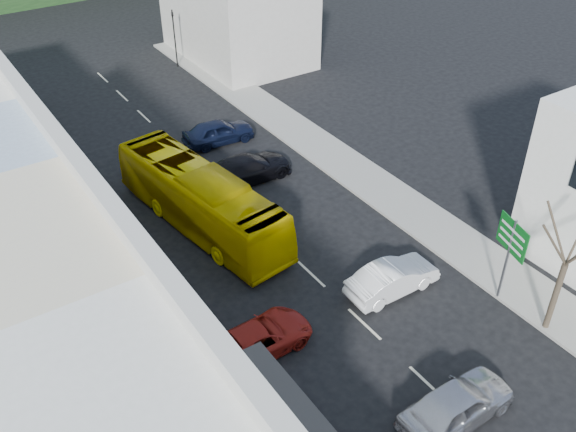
# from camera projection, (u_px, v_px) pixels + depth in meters

# --- Properties ---
(ground) EXTENTS (120.00, 120.00, 0.00)m
(ground) POSITION_uv_depth(u_px,v_px,m) (364.00, 324.00, 27.76)
(ground) COLOR black
(ground) RESTS_ON ground
(sidewalk_left) EXTENTS (3.00, 52.00, 0.15)m
(sidewalk_left) POSITION_uv_depth(u_px,v_px,m) (114.00, 261.00, 31.15)
(sidewalk_left) COLOR gray
(sidewalk_left) RESTS_ON ground
(sidewalk_right) EXTENTS (3.00, 52.00, 0.15)m
(sidewalk_right) POSITION_uv_depth(u_px,v_px,m) (356.00, 172.00, 37.91)
(sidewalk_right) COLOR gray
(sidewalk_right) RESTS_ON ground
(shopfront_row) EXTENTS (8.25, 30.00, 8.00)m
(shopfront_row) POSITION_uv_depth(u_px,v_px,m) (16.00, 299.00, 23.23)
(shopfront_row) COLOR silver
(shopfront_row) RESTS_ON ground
(distant_block_right) EXTENTS (8.00, 12.00, 7.00)m
(distant_block_right) POSITION_uv_depth(u_px,v_px,m) (237.00, 14.00, 51.12)
(distant_block_right) COLOR #B7B2A8
(distant_block_right) RESTS_ON ground
(bus) EXTENTS (4.08, 11.83, 3.10)m
(bus) POSITION_uv_depth(u_px,v_px,m) (201.00, 201.00, 32.81)
(bus) COLOR #D5B600
(bus) RESTS_ON ground
(car_silver) EXTENTS (4.43, 1.86, 1.40)m
(car_silver) POSITION_uv_depth(u_px,v_px,m) (456.00, 406.00, 23.35)
(car_silver) COLOR #B4B4B9
(car_silver) RESTS_ON ground
(car_white) EXTENTS (4.42, 1.84, 1.40)m
(car_white) POSITION_uv_depth(u_px,v_px,m) (393.00, 279.00, 29.12)
(car_white) COLOR silver
(car_white) RESTS_ON ground
(car_red) EXTENTS (4.67, 2.07, 1.40)m
(car_red) POSITION_uv_depth(u_px,v_px,m) (259.00, 337.00, 26.17)
(car_red) COLOR maroon
(car_red) RESTS_ON ground
(car_black_near) EXTENTS (4.51, 1.87, 1.40)m
(car_black_near) POSITION_uv_depth(u_px,v_px,m) (247.00, 170.00, 36.97)
(car_black_near) COLOR black
(car_black_near) RESTS_ON ground
(car_navy_mid) EXTENTS (4.53, 2.14, 1.40)m
(car_navy_mid) POSITION_uv_depth(u_px,v_px,m) (218.00, 133.00, 40.64)
(car_navy_mid) COLOR black
(car_navy_mid) RESTS_ON ground
(pedestrian_left) EXTENTS (0.46, 0.64, 1.70)m
(pedestrian_left) POSITION_uv_depth(u_px,v_px,m) (181.00, 330.00, 26.07)
(pedestrian_left) COLOR black
(pedestrian_left) RESTS_ON sidewalk_left
(direction_sign) EXTENTS (1.24, 2.07, 4.34)m
(direction_sign) POSITION_uv_depth(u_px,v_px,m) (506.00, 261.00, 27.85)
(direction_sign) COLOR #085917
(direction_sign) RESTS_ON ground
(street_tree) EXTENTS (2.26, 2.26, 7.14)m
(street_tree) POSITION_uv_depth(u_px,v_px,m) (565.00, 264.00, 25.48)
(street_tree) COLOR #362B1F
(street_tree) RESTS_ON ground
(traffic_signal) EXTENTS (0.67, 1.01, 4.54)m
(traffic_signal) POSITION_uv_depth(u_px,v_px,m) (175.00, 39.00, 50.03)
(traffic_signal) COLOR black
(traffic_signal) RESTS_ON ground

